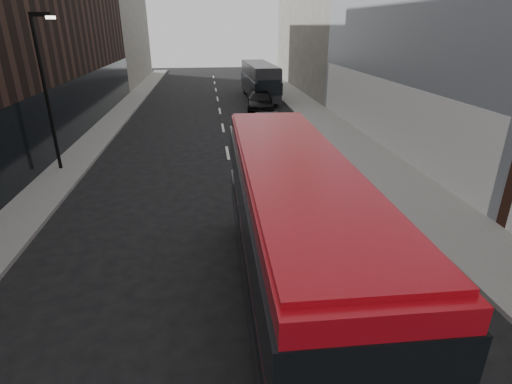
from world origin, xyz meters
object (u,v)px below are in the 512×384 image
object	(u,v)px
grey_bus	(260,80)
car_c	(261,102)
car_b	(270,124)
street_lamp	(46,84)
red_bus	(292,232)
car_a	(325,171)

from	to	relation	value
grey_bus	car_c	xyz separation A→B (m)	(-0.66, -5.81, -1.01)
car_b	car_c	xyz separation A→B (m)	(0.44, 7.88, 0.09)
street_lamp	car_b	size ratio (longest dim) A/B	1.72
red_bus	car_a	xyz separation A→B (m)	(3.25, 8.32, -1.58)
car_c	grey_bus	bearing A→B (deg)	90.47
red_bus	grey_bus	bearing A→B (deg)	84.95
red_bus	car_a	size ratio (longest dim) A/B	2.62
grey_bus	car_a	size ratio (longest dim) A/B	2.70
grey_bus	car_b	distance (m)	13.78
grey_bus	car_a	xyz separation A→B (m)	(-0.02, -22.84, -1.12)
car_a	car_b	bearing A→B (deg)	96.15
car_a	car_b	distance (m)	9.20
street_lamp	car_a	world-z (taller)	street_lamp
car_c	street_lamp	bearing A→B (deg)	-123.32
car_a	street_lamp	bearing A→B (deg)	164.32
car_a	red_bus	bearing A→B (deg)	-111.96
street_lamp	grey_bus	distance (m)	23.20
red_bus	street_lamp	bearing A→B (deg)	128.76
street_lamp	car_c	distance (m)	18.31
car_c	car_a	bearing A→B (deg)	-80.88
street_lamp	car_b	xyz separation A→B (m)	(11.18, 5.84, -3.51)
street_lamp	car_a	distance (m)	13.19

